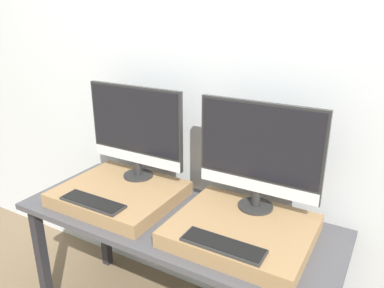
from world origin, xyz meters
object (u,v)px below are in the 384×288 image
Objects in this scene: monitor_left at (136,128)px; monitor_right at (259,152)px; keyboard_right at (223,245)px; keyboard_left at (93,202)px.

monitor_right is (0.69, 0.00, 0.00)m from monitor_left.
monitor_right reaches higher than keyboard_right.
keyboard_right is at bearing -90.00° from monitor_right.
keyboard_left is 0.59× the size of monitor_right.
keyboard_left is (0.00, -0.35, -0.27)m from monitor_left.
monitor_left reaches higher than keyboard_right.
monitor_right reaches higher than keyboard_left.
monitor_left is 1.69× the size of keyboard_left.
keyboard_right is at bearing -27.14° from monitor_left.
monitor_left is at bearing 90.00° from keyboard_left.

